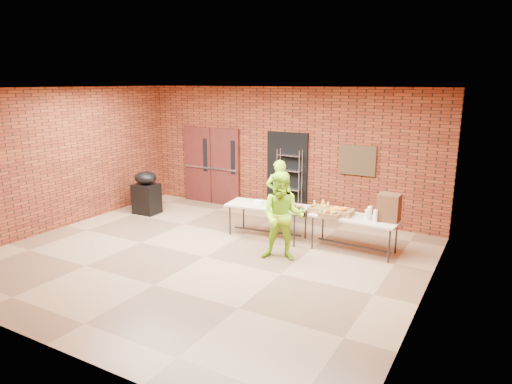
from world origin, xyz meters
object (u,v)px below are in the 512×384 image
at_px(volunteer_woman, 279,195).
at_px(volunteer_man, 283,216).
at_px(table_right, 355,220).
at_px(coffee_dispenser, 389,207).
at_px(table_left, 267,208).
at_px(wire_rack, 289,183).
at_px(covered_grill, 146,192).

relative_size(volunteer_woman, volunteer_man, 0.96).
distance_m(table_right, coffee_dispenser, 0.72).
height_order(table_left, coffee_dispenser, coffee_dispenser).
bearing_deg(wire_rack, volunteer_man, -65.62).
xyz_separation_m(table_right, coffee_dispenser, (0.63, 0.08, 0.32)).
xyz_separation_m(table_right, volunteer_woman, (-1.91, 0.48, 0.16)).
relative_size(covered_grill, volunteer_man, 0.65).
relative_size(covered_grill, volunteer_woman, 0.68).
height_order(table_right, volunteer_man, volunteer_man).
height_order(table_right, coffee_dispenser, coffee_dispenser).
height_order(wire_rack, table_right, wire_rack).
distance_m(volunteer_woman, volunteer_man, 1.79).
height_order(volunteer_woman, volunteer_man, volunteer_man).
xyz_separation_m(coffee_dispenser, covered_grill, (-6.11, -0.07, -0.42)).
relative_size(wire_rack, volunteer_man, 0.99).
distance_m(covered_grill, volunteer_man, 4.57).
height_order(covered_grill, volunteer_man, volunteer_man).
relative_size(wire_rack, covered_grill, 1.54).
relative_size(coffee_dispenser, covered_grill, 0.48).
distance_m(table_right, volunteer_woman, 1.98).
bearing_deg(covered_grill, volunteer_man, -15.77).
height_order(table_right, volunteer_woman, volunteer_woman).
height_order(coffee_dispenser, volunteer_woman, volunteer_woman).
xyz_separation_m(table_right, covered_grill, (-5.48, 0.02, -0.10)).
bearing_deg(table_left, table_right, -4.18).
bearing_deg(volunteer_woman, coffee_dispenser, 149.45).
xyz_separation_m(table_left, table_right, (1.92, 0.08, -0.01)).
bearing_deg(volunteer_woman, wire_rack, -97.81).
bearing_deg(table_right, volunteer_woman, 169.76).
relative_size(table_left, volunteer_woman, 1.12).
height_order(table_left, volunteer_man, volunteer_man).
bearing_deg(wire_rack, covered_grill, -152.89).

